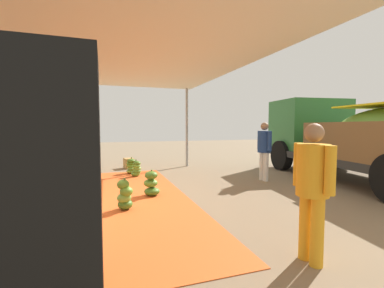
{
  "coord_description": "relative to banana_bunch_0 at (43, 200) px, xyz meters",
  "views": [
    {
      "loc": [
        5.47,
        0.41,
        1.5
      ],
      "look_at": [
        0.51,
        2.07,
        1.14
      ],
      "focal_mm": 24.39,
      "sensor_mm": 36.0,
      "label": 1
    }
  ],
  "objects": [
    {
      "name": "speaker_stack",
      "position": [
        3.6,
        0.8,
        0.78
      ],
      "size": [
        0.49,
        0.51,
        1.91
      ],
      "color": "black",
      "rests_on": "ground"
    },
    {
      "name": "banana_bunch_4",
      "position": [
        -2.06,
        0.45,
        0.01
      ],
      "size": [
        0.4,
        0.4,
        0.43
      ],
      "color": "gold",
      "rests_on": "tarp_orange"
    },
    {
      "name": "worker_0",
      "position": [
        2.94,
        3.2,
        0.72
      ],
      "size": [
        0.56,
        0.34,
        1.53
      ],
      "color": "orange",
      "rests_on": "ground"
    },
    {
      "name": "banana_bunch_8",
      "position": [
        -2.4,
        0.28,
        0.06
      ],
      "size": [
        0.36,
        0.37,
        0.53
      ],
      "color": "#477523",
      "rests_on": "tarp_orange"
    },
    {
      "name": "banana_bunch_7",
      "position": [
        -3.06,
        0.01,
        0.06
      ],
      "size": [
        0.42,
        0.4,
        0.55
      ],
      "color": "#60932D",
      "rests_on": "tarp_orange"
    },
    {
      "name": "banana_bunch_2",
      "position": [
        -1.11,
        0.73,
        0.06
      ],
      "size": [
        0.37,
        0.35,
        0.53
      ],
      "color": "#518428",
      "rests_on": "tarp_orange"
    },
    {
      "name": "cargo_truck_main",
      "position": [
        -0.26,
        7.65,
        1.07
      ],
      "size": [
        6.32,
        3.15,
        2.4
      ],
      "color": "#2D2D2D",
      "rests_on": "ground"
    },
    {
      "name": "banana_bunch_11",
      "position": [
        -0.36,
        1.99,
        0.07
      ],
      "size": [
        0.44,
        0.42,
        0.56
      ],
      "color": "#477523",
      "rests_on": "tarp_orange"
    },
    {
      "name": "ground_plane",
      "position": [
        -0.3,
        3.66,
        -0.18
      ],
      "size": [
        40.0,
        40.0,
        0.0
      ],
      "primitive_type": "plane",
      "color": "#7F6B51"
    },
    {
      "name": "banana_bunch_10",
      "position": [
        -1.91,
        0.75,
        0.08
      ],
      "size": [
        0.37,
        0.38,
        0.58
      ],
      "color": "#60932D",
      "rests_on": "tarp_orange"
    },
    {
      "name": "banana_bunch_1",
      "position": [
        2.57,
        0.85,
        0.03
      ],
      "size": [
        0.44,
        0.44,
        0.47
      ],
      "color": "#75A83D",
      "rests_on": "tarp_orange"
    },
    {
      "name": "tent_canopy",
      "position": [
        -0.3,
        0.57,
        2.69
      ],
      "size": [
        8.0,
        7.0,
        2.95
      ],
      "color": "#9EA0A5",
      "rests_on": "ground"
    },
    {
      "name": "tarp_orange",
      "position": [
        -0.3,
        0.66,
        -0.17
      ],
      "size": [
        6.45,
        4.07,
        0.01
      ],
      "primitive_type": "cube",
      "color": "#E05B23",
      "rests_on": "ground"
    },
    {
      "name": "banana_bunch_12",
      "position": [
        -0.27,
        -0.57,
        0.03
      ],
      "size": [
        0.37,
        0.34,
        0.49
      ],
      "color": "#75A83D",
      "rests_on": "tarp_orange"
    },
    {
      "name": "banana_bunch_0",
      "position": [
        0.0,
        0.0,
        0.0
      ],
      "size": [
        0.38,
        0.39,
        0.41
      ],
      "color": "#75A83D",
      "rests_on": "tarp_orange"
    },
    {
      "name": "worker_1",
      "position": [
        -0.95,
        5.2,
        0.76
      ],
      "size": [
        0.59,
        0.36,
        1.6
      ],
      "color": "silver",
      "rests_on": "ground"
    },
    {
      "name": "banana_bunch_5",
      "position": [
        -0.84,
        -0.61,
        0.03
      ],
      "size": [
        0.44,
        0.46,
        0.47
      ],
      "color": "#996628",
      "rests_on": "tarp_orange"
    },
    {
      "name": "banana_bunch_6",
      "position": [
        0.44,
        1.38,
        0.08
      ],
      "size": [
        0.34,
        0.36,
        0.57
      ],
      "color": "#477523",
      "rests_on": "tarp_orange"
    },
    {
      "name": "crate_0",
      "position": [
        -4.3,
        1.85,
        0.0
      ],
      "size": [
        0.46,
        0.37,
        0.36
      ],
      "primitive_type": "cube",
      "rotation": [
        0.0,
        0.0,
        0.17
      ],
      "color": "#B78947",
      "rests_on": "ground"
    },
    {
      "name": "banana_bunch_13",
      "position": [
        -3.21,
        1.84,
        0.05
      ],
      "size": [
        0.4,
        0.38,
        0.52
      ],
      "color": "#75A83D",
      "rests_on": "tarp_orange"
    },
    {
      "name": "banana_bunch_9",
      "position": [
        -2.65,
        1.93,
        0.05
      ],
      "size": [
        0.36,
        0.38,
        0.5
      ],
      "color": "#60932D",
      "rests_on": "tarp_orange"
    }
  ]
}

